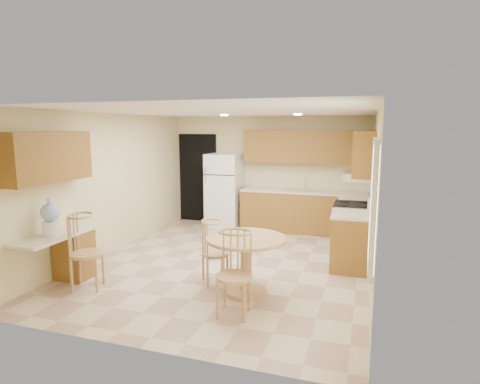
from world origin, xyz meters
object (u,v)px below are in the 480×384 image
(chair_table_b, at_px, (231,268))
(water_crock, at_px, (51,219))
(chair_desk, at_px, (81,246))
(chair_table_a, at_px, (213,247))
(dining_table, at_px, (246,257))
(refrigerator, at_px, (224,190))
(stove, at_px, (352,228))

(chair_table_b, relative_size, water_crock, 1.93)
(chair_desk, bearing_deg, water_crock, -106.62)
(chair_table_a, xyz_separation_m, chair_table_b, (0.60, -0.91, 0.06))
(dining_table, height_order, chair_table_a, chair_table_a)
(chair_table_b, bearing_deg, dining_table, -90.55)
(chair_desk, height_order, water_crock, water_crock)
(chair_table_a, xyz_separation_m, water_crock, (-2.08, -0.81, 0.45))
(refrigerator, height_order, stove, refrigerator)
(stove, bearing_deg, water_crock, -143.46)
(dining_table, height_order, water_crock, water_crock)
(stove, height_order, water_crock, water_crock)
(stove, bearing_deg, chair_desk, -140.44)
(chair_table_b, relative_size, chair_desk, 0.97)
(water_crock, bearing_deg, chair_desk, 4.75)
(chair_table_a, height_order, water_crock, water_crock)
(dining_table, xyz_separation_m, water_crock, (-2.63, -0.64, 0.49))
(dining_table, xyz_separation_m, chair_desk, (-2.18, -0.61, 0.12))
(dining_table, bearing_deg, water_crock, -166.28)
(chair_table_a, relative_size, chair_desk, 0.87)
(stove, height_order, chair_table_a, stove)
(stove, relative_size, chair_desk, 1.03)
(stove, distance_m, chair_table_a, 2.80)
(refrigerator, bearing_deg, chair_table_a, -72.73)
(chair_desk, bearing_deg, refrigerator, 150.29)
(water_crock, bearing_deg, chair_table_b, -2.24)
(chair_table_a, height_order, chair_desk, chair_desk)
(stove, relative_size, chair_table_a, 1.18)
(chair_table_a, bearing_deg, stove, 103.26)
(dining_table, distance_m, chair_table_b, 0.76)
(chair_table_b, xyz_separation_m, water_crock, (-2.68, 0.10, 0.38))
(dining_table, relative_size, water_crock, 2.03)
(chair_desk, bearing_deg, chair_table_b, 64.98)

